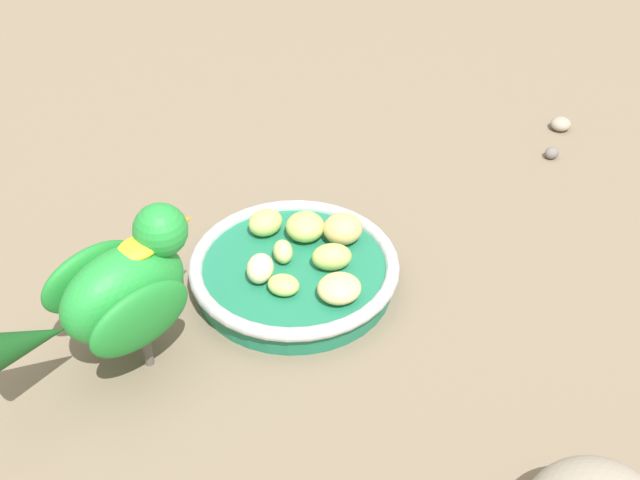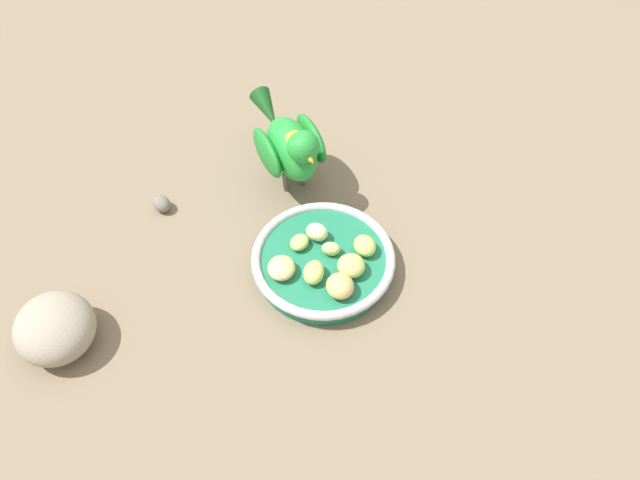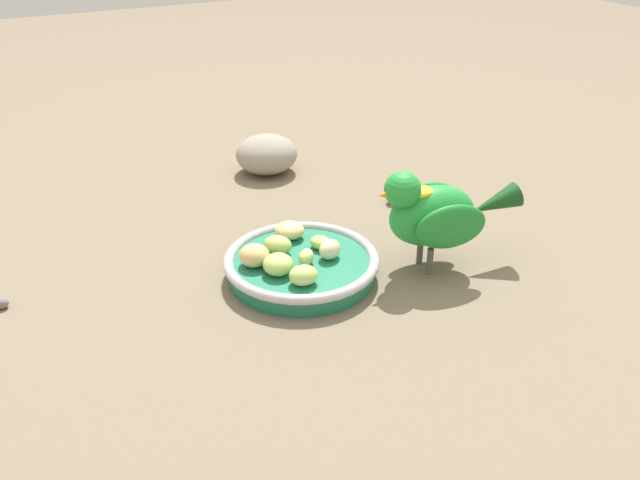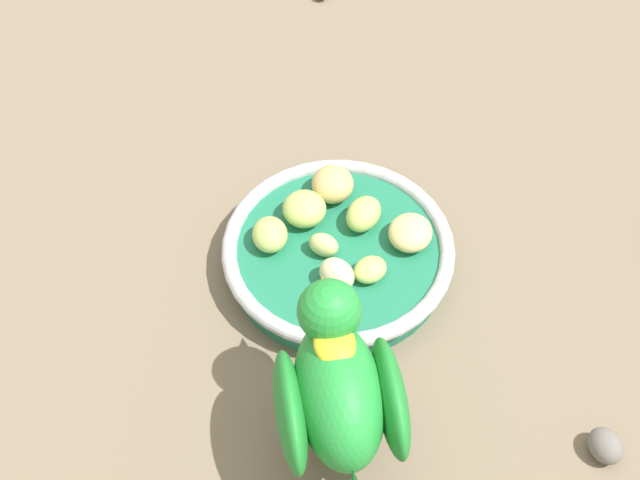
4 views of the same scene
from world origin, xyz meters
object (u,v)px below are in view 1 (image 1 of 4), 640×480
(apple_piece_0, at_px, (339,288))
(apple_piece_6, at_px, (281,254))
(pebble_1, at_px, (552,153))
(apple_piece_3, at_px, (345,229))
(parrot, at_px, (119,290))
(feeding_bowl, at_px, (293,273))
(apple_piece_2, at_px, (305,227))
(apple_piece_4, at_px, (266,222))
(apple_piece_7, at_px, (287,287))
(pebble_0, at_px, (561,124))
(apple_piece_1, at_px, (260,268))
(apple_piece_5, at_px, (332,257))

(apple_piece_0, height_order, apple_piece_6, apple_piece_0)
(apple_piece_6, bearing_deg, pebble_1, -18.45)
(apple_piece_3, bearing_deg, parrot, 161.24)
(feeding_bowl, bearing_deg, apple_piece_2, 21.75)
(apple_piece_2, xyz_separation_m, apple_piece_3, (0.02, -0.03, 0.00))
(apple_piece_2, distance_m, pebble_1, 0.32)
(apple_piece_6, bearing_deg, apple_piece_4, 55.62)
(apple_piece_2, xyz_separation_m, parrot, (-0.19, 0.04, 0.04))
(apple_piece_7, bearing_deg, pebble_0, -8.55)
(feeding_bowl, relative_size, pebble_1, 11.87)
(apple_piece_7, bearing_deg, apple_piece_0, -60.31)
(apple_piece_3, bearing_deg, apple_piece_1, 161.52)
(apple_piece_5, bearing_deg, apple_piece_1, 140.91)
(apple_piece_4, distance_m, pebble_1, 0.35)
(apple_piece_3, bearing_deg, feeding_bowl, 163.88)
(apple_piece_1, distance_m, parrot, 0.14)
(apple_piece_2, bearing_deg, pebble_1, -21.46)
(apple_piece_1, bearing_deg, apple_piece_4, 34.68)
(apple_piece_6, xyz_separation_m, pebble_0, (0.40, -0.10, -0.03))
(pebble_0, height_order, pebble_1, pebble_0)
(apple_piece_0, xyz_separation_m, apple_piece_2, (0.05, 0.07, 0.00))
(apple_piece_6, xyz_separation_m, parrot, (-0.15, 0.04, 0.04))
(apple_piece_0, relative_size, apple_piece_6, 1.54)
(feeding_bowl, relative_size, apple_piece_2, 5.26)
(apple_piece_6, distance_m, pebble_1, 0.36)
(feeding_bowl, relative_size, apple_piece_3, 5.17)
(apple_piece_1, relative_size, parrot, 0.16)
(apple_piece_1, height_order, apple_piece_5, apple_piece_1)
(apple_piece_4, bearing_deg, apple_piece_6, -124.38)
(apple_piece_0, distance_m, apple_piece_2, 0.09)
(apple_piece_0, xyz_separation_m, apple_piece_3, (0.07, 0.04, 0.00))
(apple_piece_7, relative_size, parrot, 0.15)
(apple_piece_0, xyz_separation_m, apple_piece_6, (0.01, 0.07, -0.00))
(apple_piece_2, bearing_deg, apple_piece_0, -124.25)
(apple_piece_7, height_order, parrot, parrot)
(apple_piece_6, relative_size, pebble_1, 1.55)
(apple_piece_1, height_order, apple_piece_3, apple_piece_3)
(apple_piece_3, relative_size, pebble_1, 2.30)
(apple_piece_0, height_order, apple_piece_5, apple_piece_5)
(apple_piece_3, height_order, apple_piece_7, apple_piece_3)
(apple_piece_0, relative_size, apple_piece_7, 1.36)
(apple_piece_4, relative_size, apple_piece_7, 1.19)
(apple_piece_1, bearing_deg, feeding_bowl, -22.79)
(apple_piece_3, xyz_separation_m, pebble_0, (0.34, -0.07, -0.03))
(feeding_bowl, bearing_deg, pebble_0, -11.83)
(parrot, distance_m, pebble_1, 0.52)
(apple_piece_0, bearing_deg, pebble_1, -6.98)
(apple_piece_5, distance_m, pebble_0, 0.38)
(feeding_bowl, height_order, apple_piece_7, apple_piece_7)
(apple_piece_2, distance_m, apple_piece_6, 0.04)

